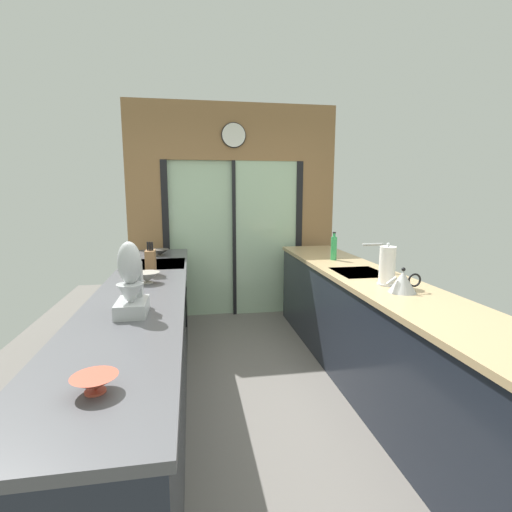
{
  "coord_description": "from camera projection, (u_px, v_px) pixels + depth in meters",
  "views": [
    {
      "loc": [
        -0.54,
        -2.51,
        1.61
      ],
      "look_at": [
        0.01,
        0.74,
        1.05
      ],
      "focal_mm": 26.8,
      "sensor_mm": 36.0,
      "label": 1
    }
  ],
  "objects": [
    {
      "name": "ground_plane",
      "position": [
        258.0,
        377.0,
        3.38
      ],
      "size": [
        5.04,
        7.6,
        0.02
      ],
      "primitive_type": "cube",
      "color": "slate"
    },
    {
      "name": "back_wall_unit",
      "position": [
        234.0,
        199.0,
        4.88
      ],
      "size": [
        2.64,
        0.12,
        2.7
      ],
      "color": "olive",
      "rests_on": "ground_plane"
    },
    {
      "name": "left_counter_run",
      "position": [
        143.0,
        356.0,
        2.7
      ],
      "size": [
        0.62,
        3.8,
        0.92
      ],
      "color": "#1E232D",
      "rests_on": "ground_plane"
    },
    {
      "name": "right_counter_run",
      "position": [
        372.0,
        332.0,
        3.16
      ],
      "size": [
        0.62,
        3.8,
        0.92
      ],
      "color": "#1E232D",
      "rests_on": "ground_plane"
    },
    {
      "name": "sink_faucet",
      "position": [
        378.0,
        252.0,
        3.33
      ],
      "size": [
        0.19,
        0.02,
        0.25
      ],
      "color": "#B7BABC",
      "rests_on": "right_counter_run"
    },
    {
      "name": "oven_range",
      "position": [
        157.0,
        310.0,
        3.79
      ],
      "size": [
        0.6,
        0.6,
        0.92
      ],
      "color": "black",
      "rests_on": "ground_plane"
    },
    {
      "name": "mixing_bowl_near",
      "position": [
        95.0,
        383.0,
        1.32
      ],
      "size": [
        0.16,
        0.16,
        0.06
      ],
      "color": "#BC4C38",
      "rests_on": "left_counter_run"
    },
    {
      "name": "mixing_bowl_mid",
      "position": [
        147.0,
        277.0,
        2.92
      ],
      "size": [
        0.2,
        0.2,
        0.09
      ],
      "color": "gray",
      "rests_on": "left_counter_run"
    },
    {
      "name": "mixing_bowl_far",
      "position": [
        160.0,
        252.0,
        4.17
      ],
      "size": [
        0.2,
        0.2,
        0.07
      ],
      "color": "#514C47",
      "rests_on": "left_counter_run"
    },
    {
      "name": "knife_block",
      "position": [
        151.0,
        262.0,
        3.21
      ],
      "size": [
        0.08,
        0.14,
        0.28
      ],
      "color": "brown",
      "rests_on": "left_counter_run"
    },
    {
      "name": "stand_mixer",
      "position": [
        131.0,
        287.0,
        2.16
      ],
      "size": [
        0.17,
        0.27,
        0.42
      ],
      "color": "#B7BABC",
      "rests_on": "left_counter_run"
    },
    {
      "name": "kettle",
      "position": [
        403.0,
        282.0,
        2.64
      ],
      "size": [
        0.26,
        0.19,
        0.18
      ],
      "color": "#B7BABC",
      "rests_on": "right_counter_run"
    },
    {
      "name": "soap_bottle",
      "position": [
        334.0,
        248.0,
        3.91
      ],
      "size": [
        0.06,
        0.06,
        0.29
      ],
      "color": "#339E56",
      "rests_on": "right_counter_run"
    },
    {
      "name": "paper_towel_roll",
      "position": [
        387.0,
        266.0,
        2.85
      ],
      "size": [
        0.14,
        0.14,
        0.32
      ],
      "color": "#B7BABC",
      "rests_on": "right_counter_run"
    }
  ]
}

